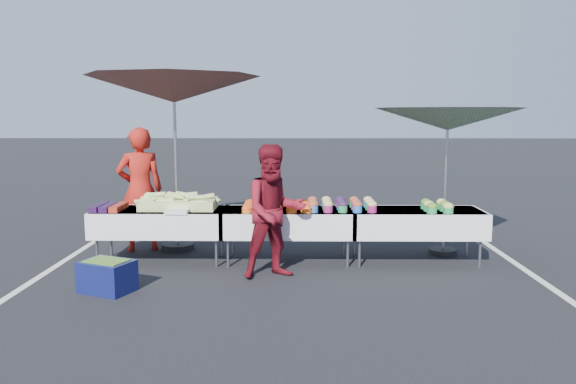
{
  "coord_description": "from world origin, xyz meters",
  "views": [
    {
      "loc": [
        0.09,
        -7.77,
        2.09
      ],
      "look_at": [
        0.0,
        0.0,
        1.0
      ],
      "focal_mm": 35.0,
      "sensor_mm": 36.0,
      "label": 1
    }
  ],
  "objects_px": {
    "customer": "(274,212)",
    "storage_bin": "(107,275)",
    "vendor": "(140,190)",
    "table_right": "(416,222)",
    "umbrella_right": "(448,120)",
    "table_left": "(161,221)",
    "umbrella_left": "(174,91)",
    "table_center": "(288,221)"
  },
  "relations": [
    {
      "from": "customer",
      "to": "storage_bin",
      "type": "height_order",
      "value": "customer"
    },
    {
      "from": "vendor",
      "to": "storage_bin",
      "type": "height_order",
      "value": "vendor"
    },
    {
      "from": "table_right",
      "to": "umbrella_right",
      "type": "distance_m",
      "value": 1.57
    },
    {
      "from": "table_left",
      "to": "umbrella_left",
      "type": "xyz_separation_m",
      "value": [
        0.08,
        0.71,
        1.85
      ]
    },
    {
      "from": "table_right",
      "to": "table_center",
      "type": "bearing_deg",
      "value": 180.0
    },
    {
      "from": "table_left",
      "to": "umbrella_right",
      "type": "distance_m",
      "value": 4.38
    },
    {
      "from": "customer",
      "to": "umbrella_right",
      "type": "distance_m",
      "value": 2.99
    },
    {
      "from": "storage_bin",
      "to": "umbrella_left",
      "type": "bearing_deg",
      "value": 102.07
    },
    {
      "from": "vendor",
      "to": "umbrella_right",
      "type": "bearing_deg",
      "value": 157.51
    },
    {
      "from": "table_right",
      "to": "vendor",
      "type": "relative_size",
      "value": 0.99
    },
    {
      "from": "umbrella_left",
      "to": "storage_bin",
      "type": "distance_m",
      "value": 3.09
    },
    {
      "from": "customer",
      "to": "umbrella_left",
      "type": "relative_size",
      "value": 0.58
    },
    {
      "from": "customer",
      "to": "umbrella_left",
      "type": "bearing_deg",
      "value": 117.34
    },
    {
      "from": "vendor",
      "to": "customer",
      "type": "distance_m",
      "value": 2.51
    },
    {
      "from": "umbrella_left",
      "to": "table_right",
      "type": "bearing_deg",
      "value": -11.42
    },
    {
      "from": "umbrella_left",
      "to": "umbrella_right",
      "type": "xyz_separation_m",
      "value": [
        4.04,
        -0.24,
        -0.44
      ]
    },
    {
      "from": "customer",
      "to": "storage_bin",
      "type": "xyz_separation_m",
      "value": [
        -1.96,
        -0.63,
        -0.66
      ]
    },
    {
      "from": "umbrella_left",
      "to": "storage_bin",
      "type": "relative_size",
      "value": 4.23
    },
    {
      "from": "table_left",
      "to": "table_center",
      "type": "relative_size",
      "value": 1.0
    },
    {
      "from": "table_center",
      "to": "storage_bin",
      "type": "xyz_separation_m",
      "value": [
        -2.12,
        -1.38,
        -0.39
      ]
    },
    {
      "from": "table_center",
      "to": "table_left",
      "type": "bearing_deg",
      "value": 180.0
    },
    {
      "from": "vendor",
      "to": "storage_bin",
      "type": "distance_m",
      "value": 2.16
    },
    {
      "from": "customer",
      "to": "table_center",
      "type": "bearing_deg",
      "value": 58.25
    },
    {
      "from": "vendor",
      "to": "umbrella_right",
      "type": "distance_m",
      "value": 4.7
    },
    {
      "from": "table_center",
      "to": "customer",
      "type": "bearing_deg",
      "value": -102.34
    },
    {
      "from": "table_left",
      "to": "storage_bin",
      "type": "bearing_deg",
      "value": -103.02
    },
    {
      "from": "table_center",
      "to": "table_right",
      "type": "distance_m",
      "value": 1.8
    },
    {
      "from": "umbrella_left",
      "to": "storage_bin",
      "type": "height_order",
      "value": "umbrella_left"
    },
    {
      "from": "storage_bin",
      "to": "table_left",
      "type": "bearing_deg",
      "value": 99.98
    },
    {
      "from": "table_left",
      "to": "umbrella_right",
      "type": "height_order",
      "value": "umbrella_right"
    },
    {
      "from": "table_left",
      "to": "customer",
      "type": "distance_m",
      "value": 1.82
    },
    {
      "from": "customer",
      "to": "table_right",
      "type": "bearing_deg",
      "value": 1.5
    },
    {
      "from": "table_left",
      "to": "umbrella_left",
      "type": "relative_size",
      "value": 0.63
    },
    {
      "from": "table_left",
      "to": "storage_bin",
      "type": "height_order",
      "value": "table_left"
    },
    {
      "from": "umbrella_left",
      "to": "umbrella_right",
      "type": "distance_m",
      "value": 4.07
    },
    {
      "from": "table_center",
      "to": "customer",
      "type": "relative_size",
      "value": 1.09
    },
    {
      "from": "storage_bin",
      "to": "table_center",
      "type": "bearing_deg",
      "value": 56.14
    },
    {
      "from": "table_left",
      "to": "umbrella_right",
      "type": "relative_size",
      "value": 0.7
    },
    {
      "from": "customer",
      "to": "umbrella_left",
      "type": "xyz_separation_m",
      "value": [
        -1.55,
        1.46,
        1.58
      ]
    },
    {
      "from": "table_center",
      "to": "umbrella_left",
      "type": "bearing_deg",
      "value": 157.52
    },
    {
      "from": "table_right",
      "to": "storage_bin",
      "type": "height_order",
      "value": "table_right"
    },
    {
      "from": "table_right",
      "to": "umbrella_right",
      "type": "bearing_deg",
      "value": 42.04
    }
  ]
}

